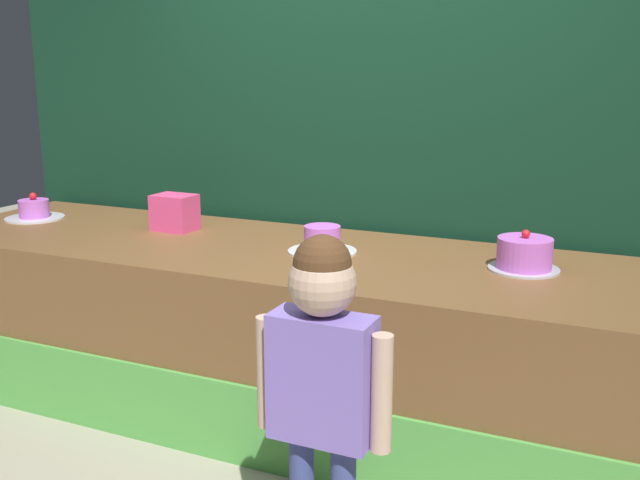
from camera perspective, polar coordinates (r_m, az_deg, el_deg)
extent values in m
plane|color=#ADA38E|center=(3.34, -4.12, -17.46)|extent=(12.00, 12.00, 0.00)
cube|color=brown|center=(3.61, 0.00, -7.58)|extent=(4.39, 1.11, 0.85)
cube|color=#59B24C|center=(3.24, -4.26, -14.65)|extent=(4.39, 0.02, 0.38)
cube|color=#113823|center=(3.98, 3.96, 10.27)|extent=(4.66, 0.08, 3.00)
cube|color=#8C72D8|center=(2.36, 0.17, -10.71)|extent=(0.33, 0.15, 0.42)
cylinder|color=beige|center=(2.45, -4.18, -10.22)|extent=(0.07, 0.07, 0.38)
cylinder|color=beige|center=(2.30, 4.83, -11.86)|extent=(0.07, 0.07, 0.38)
sphere|color=beige|center=(2.25, 0.18, -3.33)|extent=(0.22, 0.22, 0.22)
sphere|color=brown|center=(2.24, 0.18, -1.88)|extent=(0.18, 0.18, 0.18)
cube|color=#F6488B|center=(4.04, -11.27, 2.12)|extent=(0.22, 0.17, 0.19)
cylinder|color=silver|center=(4.60, -21.35, 1.62)|extent=(0.34, 0.34, 0.01)
cylinder|color=#CC66D8|center=(4.59, -21.41, 2.31)|extent=(0.17, 0.17, 0.10)
sphere|color=red|center=(4.58, -21.49, 3.20)|extent=(0.04, 0.04, 0.04)
cylinder|color=white|center=(3.50, 0.18, -0.88)|extent=(0.33, 0.33, 0.01)
cylinder|color=#CC66D8|center=(3.49, 0.18, 0.15)|extent=(0.17, 0.17, 0.12)
cylinder|color=silver|center=(3.32, 15.59, -2.18)|extent=(0.31, 0.31, 0.01)
cylinder|color=#CC66D8|center=(3.30, 15.67, -0.98)|extent=(0.24, 0.24, 0.13)
sphere|color=red|center=(3.28, 15.76, 0.47)|extent=(0.04, 0.04, 0.04)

